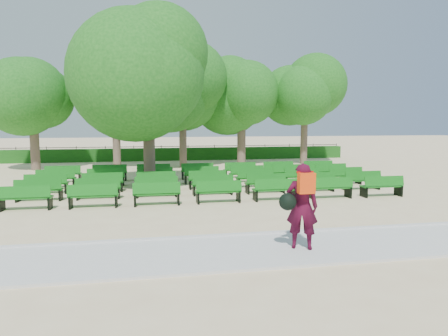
{
  "coord_description": "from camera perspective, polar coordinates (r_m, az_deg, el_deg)",
  "views": [
    {
      "loc": [
        -1.98,
        -15.51,
        2.8
      ],
      "look_at": [
        0.8,
        -1.0,
        1.1
      ],
      "focal_mm": 32.0,
      "sensor_mm": 36.0,
      "label": 1
    }
  ],
  "objects": [
    {
      "name": "ground",
      "position": [
        15.89,
        -3.51,
        -3.6
      ],
      "size": [
        120.0,
        120.0,
        0.0
      ],
      "primitive_type": "plane",
      "color": "beige"
    },
    {
      "name": "paving",
      "position": [
        8.8,
        2.8,
        -11.81
      ],
      "size": [
        30.0,
        2.2,
        0.06
      ],
      "primitive_type": "cube",
      "color": "silver",
      "rests_on": "ground"
    },
    {
      "name": "curb",
      "position": [
        9.86,
        1.21,
        -9.64
      ],
      "size": [
        30.0,
        0.12,
        0.1
      ],
      "primitive_type": "cube",
      "color": "silver",
      "rests_on": "ground"
    },
    {
      "name": "hedge",
      "position": [
        29.67,
        -6.98,
        1.98
      ],
      "size": [
        26.0,
        0.7,
        0.9
      ],
      "primitive_type": "cube",
      "color": "#1A5716",
      "rests_on": "ground"
    },
    {
      "name": "fence",
      "position": [
        30.11,
        -7.02,
        1.19
      ],
      "size": [
        26.0,
        0.1,
        1.02
      ],
      "primitive_type": null,
      "color": "black",
      "rests_on": "ground"
    },
    {
      "name": "tree_line",
      "position": [
        25.74,
        -6.36,
        0.29
      ],
      "size": [
        21.8,
        6.8,
        7.04
      ],
      "primitive_type": null,
      "color": "#246F1E",
      "rests_on": "ground"
    },
    {
      "name": "bench_array",
      "position": [
        16.94,
        -2.55,
        -2.67
      ],
      "size": [
        1.61,
        0.58,
        1.0
      ],
      "rotation": [
        0.0,
        0.0,
        0.05
      ],
      "color": "#136E16",
      "rests_on": "ground"
    },
    {
      "name": "tree_among",
      "position": [
        17.67,
        -10.87,
        13.19
      ],
      "size": [
        5.16,
        5.16,
        7.22
      ],
      "color": "brown",
      "rests_on": "ground"
    },
    {
      "name": "person",
      "position": [
        8.79,
        10.94,
        -5.2
      ],
      "size": [
        0.94,
        0.69,
        1.87
      ],
      "rotation": [
        0.0,
        0.0,
        2.72
      ],
      "color": "#40091E",
      "rests_on": "ground"
    }
  ]
}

